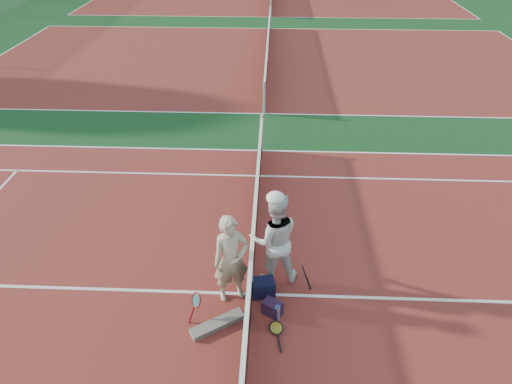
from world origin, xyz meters
TOP-DOWN VIEW (x-y plane):
  - ground at (0.00, 0.00)m, footprint 130.00×130.00m
  - court_main at (0.00, 0.00)m, footprint 23.77×10.97m
  - court_far_a at (0.00, 13.50)m, footprint 23.77×10.97m
  - net_main at (0.00, 0.00)m, footprint 0.10×10.98m
  - net_far_a at (0.00, 13.50)m, footprint 0.10×10.98m
  - player_a at (-0.35, -0.05)m, footprint 0.75×0.62m
  - player_b at (0.39, 0.46)m, footprint 1.01×0.84m
  - racket_red at (-0.90, -0.59)m, footprint 0.37×0.37m
  - racket_black_held at (0.94, 0.14)m, footprint 0.27×0.31m
  - racket_spare at (0.45, -0.78)m, footprint 0.37×0.64m
  - sports_bag_navy at (0.20, 0.02)m, footprint 0.47×0.37m
  - sports_bag_purple at (0.38, -0.43)m, footprint 0.39×0.36m
  - net_cover_canvas at (-0.54, -0.75)m, footprint 0.92×0.71m
  - water_bottle at (0.47, -0.56)m, footprint 0.09×0.09m

SIDE VIEW (x-z plane):
  - ground at x=0.00m, z-range 0.00..0.00m
  - court_main at x=0.00m, z-range 0.00..0.01m
  - court_far_a at x=0.00m, z-range 0.00..0.01m
  - racket_spare at x=0.45m, z-range 0.00..0.05m
  - net_cover_canvas at x=-0.54m, z-range 0.00..0.10m
  - sports_bag_purple at x=0.38m, z-range 0.00..0.26m
  - water_bottle at x=0.47m, z-range 0.00..0.30m
  - sports_bag_navy at x=0.20m, z-range 0.00..0.33m
  - racket_red at x=-0.90m, z-range 0.00..0.57m
  - racket_black_held at x=0.94m, z-range 0.00..0.58m
  - net_main at x=0.00m, z-range 0.00..1.02m
  - net_far_a at x=0.00m, z-range 0.00..1.02m
  - player_a at x=-0.35m, z-range 0.00..1.75m
  - player_b at x=0.39m, z-range 0.00..1.87m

